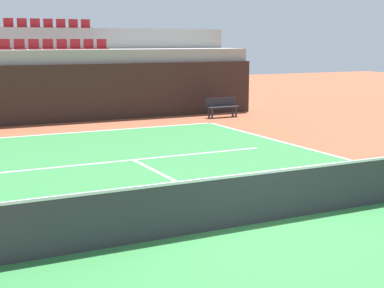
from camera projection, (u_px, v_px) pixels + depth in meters
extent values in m
plane|color=brown|center=(258.00, 224.00, 10.65)|extent=(80.00, 80.00, 0.00)
cube|color=#2D7238|center=(258.00, 223.00, 10.65)|extent=(11.00, 24.00, 0.01)
cube|color=white|center=(79.00, 132.00, 21.17)|extent=(11.00, 0.10, 0.00)
cube|color=white|center=(133.00, 160.00, 16.29)|extent=(8.26, 0.10, 0.00)
cube|color=white|center=(183.00, 185.00, 13.47)|extent=(0.10, 6.40, 0.00)
cube|color=black|center=(59.00, 94.00, 23.53)|extent=(18.02, 0.30, 2.37)
cube|color=#9E9E99|center=(51.00, 84.00, 24.66)|extent=(18.02, 2.40, 2.95)
cube|color=#9E9E99|center=(38.00, 71.00, 26.70)|extent=(18.02, 2.40, 3.88)
cube|color=maroon|center=(6.00, 49.00, 23.62)|extent=(0.44, 0.44, 0.04)
cube|color=maroon|center=(4.00, 44.00, 23.76)|extent=(0.44, 0.04, 0.40)
cube|color=maroon|center=(20.00, 49.00, 23.88)|extent=(0.44, 0.44, 0.04)
cube|color=maroon|center=(19.00, 44.00, 24.02)|extent=(0.44, 0.04, 0.40)
cube|color=maroon|center=(35.00, 49.00, 24.14)|extent=(0.44, 0.44, 0.04)
cube|color=maroon|center=(34.00, 44.00, 24.28)|extent=(0.44, 0.04, 0.40)
cube|color=maroon|center=(49.00, 49.00, 24.40)|extent=(0.44, 0.44, 0.04)
cube|color=maroon|center=(48.00, 44.00, 24.54)|extent=(0.44, 0.04, 0.40)
cube|color=maroon|center=(63.00, 49.00, 24.66)|extent=(0.44, 0.44, 0.04)
cube|color=maroon|center=(62.00, 44.00, 24.80)|extent=(0.44, 0.04, 0.40)
cube|color=maroon|center=(77.00, 49.00, 24.92)|extent=(0.44, 0.44, 0.04)
cube|color=maroon|center=(75.00, 44.00, 25.06)|extent=(0.44, 0.04, 0.40)
cube|color=maroon|center=(90.00, 49.00, 25.18)|extent=(0.44, 0.44, 0.04)
cube|color=maroon|center=(89.00, 44.00, 25.32)|extent=(0.44, 0.04, 0.40)
cube|color=maroon|center=(103.00, 49.00, 25.44)|extent=(0.44, 0.44, 0.04)
cube|color=maroon|center=(102.00, 44.00, 25.58)|extent=(0.44, 0.04, 0.40)
cube|color=maroon|center=(9.00, 27.00, 25.83)|extent=(0.44, 0.44, 0.04)
cube|color=maroon|center=(8.00, 23.00, 25.97)|extent=(0.44, 0.04, 0.40)
cube|color=maroon|center=(23.00, 28.00, 26.09)|extent=(0.44, 0.44, 0.04)
cube|color=maroon|center=(22.00, 23.00, 26.23)|extent=(0.44, 0.04, 0.40)
cube|color=maroon|center=(36.00, 28.00, 26.35)|extent=(0.44, 0.44, 0.04)
cube|color=maroon|center=(35.00, 23.00, 26.49)|extent=(0.44, 0.04, 0.40)
cube|color=maroon|center=(49.00, 28.00, 26.61)|extent=(0.44, 0.44, 0.04)
cube|color=maroon|center=(48.00, 23.00, 26.75)|extent=(0.44, 0.04, 0.40)
cube|color=maroon|center=(62.00, 28.00, 26.87)|extent=(0.44, 0.44, 0.04)
cube|color=maroon|center=(61.00, 23.00, 27.01)|extent=(0.44, 0.04, 0.40)
cube|color=maroon|center=(74.00, 28.00, 27.13)|extent=(0.44, 0.44, 0.04)
cube|color=maroon|center=(73.00, 23.00, 27.27)|extent=(0.44, 0.04, 0.40)
cube|color=maroon|center=(87.00, 28.00, 27.39)|extent=(0.44, 0.44, 0.04)
cube|color=maroon|center=(85.00, 24.00, 27.53)|extent=(0.44, 0.04, 0.40)
cube|color=#333338|center=(258.00, 199.00, 10.57)|extent=(10.90, 0.02, 0.92)
cube|color=white|center=(259.00, 173.00, 10.49)|extent=(10.90, 0.04, 0.05)
cube|color=#232328|center=(223.00, 107.00, 25.33)|extent=(1.50, 0.40, 0.05)
cube|color=#232328|center=(221.00, 102.00, 25.45)|extent=(1.50, 0.04, 0.36)
cube|color=#2D2D33|center=(212.00, 114.00, 24.98)|extent=(0.06, 0.06, 0.42)
cube|color=#2D2D33|center=(236.00, 112.00, 25.51)|extent=(0.06, 0.06, 0.42)
cube|color=#2D2D33|center=(209.00, 113.00, 25.23)|extent=(0.06, 0.06, 0.42)
cube|color=#2D2D33|center=(233.00, 111.00, 25.76)|extent=(0.06, 0.06, 0.42)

